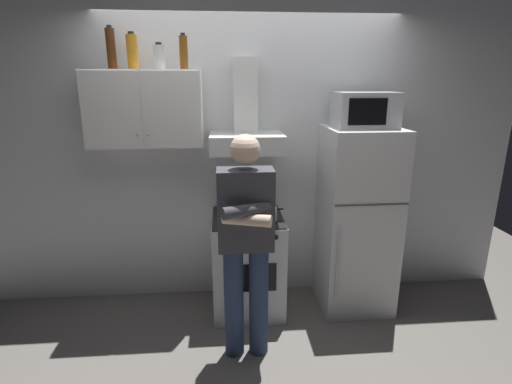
{
  "coord_description": "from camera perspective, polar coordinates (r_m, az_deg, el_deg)",
  "views": [
    {
      "loc": [
        -0.24,
        -2.86,
        1.98
      ],
      "look_at": [
        0.0,
        0.0,
        1.15
      ],
      "focal_mm": 27.47,
      "sensor_mm": 36.0,
      "label": 1
    }
  ],
  "objects": [
    {
      "name": "upper_cabinet",
      "position": [
        3.3,
        -15.79,
        11.56
      ],
      "size": [
        0.9,
        0.37,
        0.6
      ],
      "color": "white"
    },
    {
      "name": "person_standing",
      "position": [
        2.73,
        -1.48,
        -7.18
      ],
      "size": [
        0.38,
        0.33,
        1.64
      ],
      "color": "navy",
      "rests_on": "ground_plane"
    },
    {
      "name": "ground_plane",
      "position": [
        3.48,
        0.0,
        -18.48
      ],
      "size": [
        7.0,
        7.0,
        0.0
      ],
      "primitive_type": "plane",
      "color": "slate"
    },
    {
      "name": "bottle_canister_steel",
      "position": [
        3.29,
        -13.9,
        18.55
      ],
      "size": [
        0.09,
        0.09,
        0.2
      ],
      "color": "#B2B5BA",
      "rests_on": "upper_cabinet"
    },
    {
      "name": "refrigerator",
      "position": [
        3.51,
        14.48,
        -4.02
      ],
      "size": [
        0.6,
        0.62,
        1.6
      ],
      "color": "silver",
      "rests_on": "ground_plane"
    },
    {
      "name": "bottle_rum_dark",
      "position": [
        3.36,
        -20.35,
        19.0
      ],
      "size": [
        0.07,
        0.07,
        0.32
      ],
      "color": "#47230F",
      "rests_on": "upper_cabinet"
    },
    {
      "name": "back_wall_tiled",
      "position": [
        3.52,
        -0.82,
        5.85
      ],
      "size": [
        4.8,
        0.1,
        2.7
      ],
      "primitive_type": "cube",
      "color": "white",
      "rests_on": "ground_plane"
    },
    {
      "name": "bottle_liquor_amber",
      "position": [
        3.3,
        -17.56,
        18.91
      ],
      "size": [
        0.08,
        0.08,
        0.27
      ],
      "color": "#B7721E",
      "rests_on": "upper_cabinet"
    },
    {
      "name": "bottle_beer_brown",
      "position": [
        3.26,
        -10.5,
        19.36
      ],
      "size": [
        0.06,
        0.06,
        0.27
      ],
      "color": "brown",
      "rests_on": "upper_cabinet"
    },
    {
      "name": "cooking_pot",
      "position": [
        3.18,
        1.24,
        -3.18
      ],
      "size": [
        0.31,
        0.21,
        0.1
      ],
      "color": "#B7BABF",
      "rests_on": "stove_oven"
    },
    {
      "name": "stove_oven",
      "position": [
        3.47,
        -1.18,
        -10.29
      ],
      "size": [
        0.6,
        0.62,
        0.87
      ],
      "color": "white",
      "rests_on": "ground_plane"
    },
    {
      "name": "microwave",
      "position": [
        3.33,
        15.52,
        11.46
      ],
      "size": [
        0.48,
        0.37,
        0.28
      ],
      "color": "#B7BABF",
      "rests_on": "refrigerator"
    },
    {
      "name": "range_hood",
      "position": [
        3.26,
        -1.45,
        9.41
      ],
      "size": [
        0.6,
        0.44,
        0.75
      ],
      "color": "white"
    }
  ]
}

